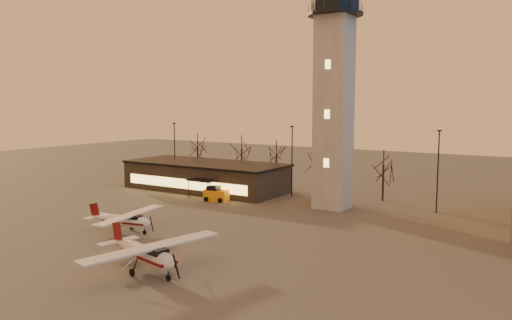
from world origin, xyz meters
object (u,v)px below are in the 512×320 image
at_px(terminal, 206,176).
at_px(cessna_front, 150,259).
at_px(service_cart, 216,195).
at_px(control_tower, 334,79).
at_px(cessna_rear, 128,223).

bearing_deg(terminal, cessna_front, -58.53).
xyz_separation_m(terminal, cessna_front, (19.98, -32.64, -1.01)).
height_order(terminal, service_cart, terminal).
xyz_separation_m(control_tower, cessna_front, (-2.01, -30.66, -15.18)).
bearing_deg(terminal, cessna_rear, -69.79).
relative_size(control_tower, service_cart, 9.42).
relative_size(terminal, service_cart, 7.34).
bearing_deg(control_tower, cessna_rear, -119.60).
distance_m(terminal, cessna_rear, 26.34).
xyz_separation_m(cessna_front, cessna_rear, (-10.89, 7.95, -0.18)).
distance_m(control_tower, cessna_rear, 30.30).
distance_m(control_tower, terminal, 26.24).
xyz_separation_m(terminal, cessna_rear, (9.09, -24.69, -1.19)).
distance_m(cessna_front, service_cart, 29.49).
xyz_separation_m(cessna_rear, service_cart, (-2.39, 18.38, -0.18)).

